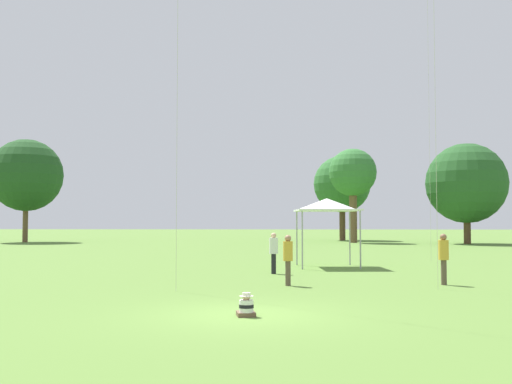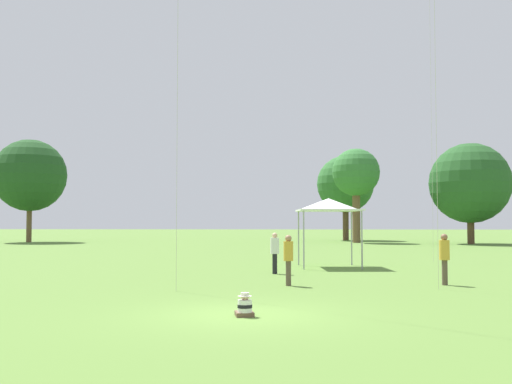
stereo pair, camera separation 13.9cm
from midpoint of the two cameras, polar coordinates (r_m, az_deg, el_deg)
ground_plane at (r=14.41m, az=-1.27°, el=-11.60°), size 300.00×300.00×0.00m
seated_toddler at (r=14.11m, az=-1.23°, el=-10.87°), size 0.51×0.58×0.56m
person_standing_0 at (r=25.23m, az=1.53°, el=-5.49°), size 0.39×0.39×1.72m
person_standing_1 at (r=20.64m, az=2.87°, el=-6.03°), size 0.45×0.45×1.73m
person_standing_2 at (r=21.84m, az=17.26°, el=-5.68°), size 0.44×0.44×1.77m
canopy_tent at (r=29.10m, az=6.64°, el=-1.25°), size 3.20×3.20×3.31m
distant_tree_0 at (r=62.85m, az=9.14°, el=1.73°), size 4.94×4.94×9.75m
distant_tree_1 at (r=68.03m, az=-21.09°, el=1.49°), size 7.66×7.66×10.93m
distant_tree_2 at (r=70.57m, az=8.15°, el=0.73°), size 6.63×6.63×9.88m
distant_tree_3 at (r=62.19m, az=19.35°, el=0.79°), size 7.85×7.85×9.88m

